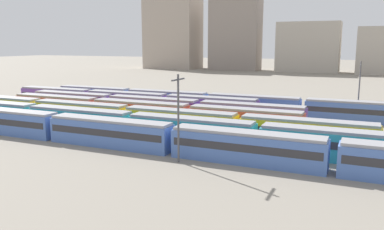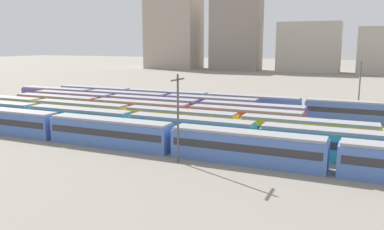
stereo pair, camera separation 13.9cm
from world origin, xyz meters
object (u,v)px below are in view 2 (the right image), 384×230
(train_track_0, at_px, (333,156))
(train_track_1, at_px, (258,137))
(train_track_6, at_px, (303,108))
(train_track_5, at_px, (126,101))
(train_track_2, at_px, (180,122))
(train_track_4, at_px, (153,107))
(catenary_pole_1, at_px, (359,88))
(train_track_3, at_px, (140,112))
(catenary_pole_0, at_px, (178,114))

(train_track_0, relative_size, train_track_1, 1.00)
(train_track_0, bearing_deg, train_track_6, 103.73)
(train_track_5, bearing_deg, train_track_6, 8.42)
(train_track_2, xyz_separation_m, train_track_5, (-19.78, 15.60, -0.00))
(train_track_0, relative_size, train_track_5, 2.02)
(train_track_1, bearing_deg, train_track_4, 147.04)
(train_track_0, relative_size, train_track_6, 1.00)
(train_track_2, bearing_deg, train_track_1, -21.01)
(train_track_6, bearing_deg, train_track_2, -126.43)
(train_track_2, relative_size, train_track_6, 0.83)
(train_track_2, xyz_separation_m, catenary_pole_1, (24.63, 23.54, 3.92))
(train_track_1, distance_m, catenary_pole_1, 31.06)
(train_track_0, height_order, train_track_1, same)
(train_track_4, xyz_separation_m, train_track_6, (25.87, 10.40, 0.00))
(train_track_1, relative_size, train_track_3, 2.02)
(train_track_0, distance_m, train_track_2, 25.22)
(train_track_5, xyz_separation_m, catenary_pole_1, (44.41, 7.94, 3.92))
(train_track_1, bearing_deg, train_track_5, 148.02)
(train_track_0, height_order, catenary_pole_1, catenary_pole_1)
(train_track_5, height_order, train_track_6, same)
(train_track_1, bearing_deg, catenary_pole_0, -132.33)
(train_track_0, xyz_separation_m, train_track_2, (-22.98, 10.40, 0.00))
(train_track_3, distance_m, train_track_5, 14.19)
(train_track_5, distance_m, train_track_6, 35.51)
(train_track_2, height_order, catenary_pole_0, catenary_pole_0)
(train_track_4, height_order, train_track_5, same)
(train_track_1, distance_m, catenary_pole_0, 11.54)
(train_track_4, distance_m, catenary_pole_1, 37.73)
(train_track_4, height_order, catenary_pole_0, catenary_pole_0)
(catenary_pole_0, distance_m, catenary_pole_1, 41.17)
(train_track_2, bearing_deg, catenary_pole_0, -64.97)
(train_track_1, relative_size, catenary_pole_0, 10.97)
(train_track_4, bearing_deg, train_track_3, -85.67)
(catenary_pole_0, relative_size, catenary_pole_1, 0.97)
(train_track_0, relative_size, catenary_pole_1, 10.68)
(train_track_4, bearing_deg, catenary_pole_0, -54.77)
(train_track_5, bearing_deg, catenary_pole_1, 10.14)
(train_track_2, distance_m, train_track_5, 25.19)
(train_track_5, bearing_deg, train_track_2, -38.27)
(catenary_pole_0, bearing_deg, train_track_3, 131.47)
(catenary_pole_0, bearing_deg, train_track_2, 115.03)
(train_track_2, distance_m, catenary_pole_0, 15.12)
(train_track_4, height_order, train_track_6, same)
(train_track_6, bearing_deg, train_track_0, -76.27)
(train_track_6, relative_size, catenary_pole_1, 10.68)
(train_track_5, distance_m, catenary_pole_0, 39.01)
(catenary_pole_0, bearing_deg, catenary_pole_1, 63.39)
(train_track_1, bearing_deg, catenary_pole_1, 68.89)
(train_track_1, xyz_separation_m, train_track_2, (-13.54, 5.20, 0.00))
(train_track_0, bearing_deg, train_track_3, 154.77)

